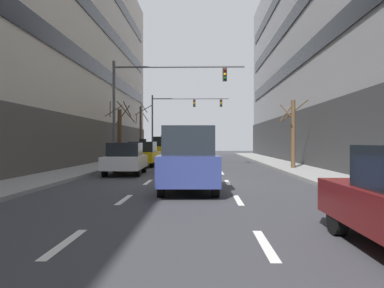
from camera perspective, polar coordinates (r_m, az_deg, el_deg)
ground_plane at (r=14.66m, az=-0.90°, el=-6.07°), size 120.00×120.00×0.00m
sidewalk_left at (r=16.08m, az=-23.06°, el=-5.28°), size 2.50×80.00×0.14m
sidewalk_right at (r=15.61m, az=21.97°, el=-5.44°), size 2.50×80.00×0.14m
lane_stripe_l1_s2 at (r=7.11m, az=-17.11°, el=-12.92°), size 0.16×2.00×0.01m
lane_stripe_l1_s3 at (r=11.88m, az=-9.32°, el=-7.56°), size 0.16×2.00×0.01m
lane_stripe_l1_s4 at (r=16.78m, az=-6.09°, el=-5.25°), size 0.16×2.00×0.01m
lane_stripe_l1_s5 at (r=21.73m, az=-4.34°, el=-3.98°), size 0.16×2.00×0.01m
lane_stripe_l1_s6 at (r=26.70m, az=-3.25°, el=-3.18°), size 0.16×2.00×0.01m
lane_stripe_l1_s7 at (r=31.67m, az=-2.49°, el=-2.63°), size 0.16×2.00×0.01m
lane_stripe_l1_s8 at (r=36.66m, az=-1.95°, el=-2.23°), size 0.16×2.00×0.01m
lane_stripe_l1_s9 at (r=41.65m, az=-1.53°, el=-1.93°), size 0.16×2.00×0.01m
lane_stripe_l1_s10 at (r=46.64m, az=-1.21°, el=-1.69°), size 0.16×2.00×0.01m
lane_stripe_l2_s2 at (r=6.83m, az=10.04°, el=-13.47°), size 0.16×2.00×0.01m
lane_stripe_l2_s3 at (r=11.71m, az=6.38°, el=-7.67°), size 0.16×2.00×0.01m
lane_stripe_l2_s4 at (r=16.66m, az=4.91°, el=-5.29°), size 0.16×2.00×0.01m
lane_stripe_l2_s5 at (r=21.64m, az=4.13°, el=-4.00°), size 0.16×2.00×0.01m
lane_stripe_l2_s6 at (r=26.62m, az=3.64°, el=-3.19°), size 0.16×2.00×0.01m
lane_stripe_l2_s7 at (r=31.61m, az=3.30°, el=-2.64°), size 0.16×2.00×0.01m
lane_stripe_l2_s8 at (r=36.60m, az=3.06°, el=-2.23°), size 0.16×2.00×0.01m
lane_stripe_l2_s9 at (r=41.60m, az=2.87°, el=-1.93°), size 0.16×2.00×0.01m
lane_stripe_l2_s10 at (r=46.59m, az=2.73°, el=-1.69°), size 0.16×2.00×0.01m
taxi_driving_0 at (r=31.01m, az=0.43°, el=-0.82°), size 1.96×4.30×2.22m
car_driving_1 at (r=13.47m, az=-0.49°, el=-2.14°), size 1.96×4.42×2.12m
taxi_driving_2 at (r=27.50m, az=-6.74°, el=-1.40°), size 1.95×4.42×1.82m
taxi_driving_3 at (r=22.53m, az=-0.25°, el=-1.73°), size 2.02×4.52×1.86m
car_driving_4 at (r=20.75m, az=-9.17°, el=-2.04°), size 1.89×4.26×1.58m
taxi_driving_5 at (r=38.49m, az=-3.97°, el=-0.56°), size 1.85×4.34×2.27m
traffic_signal_0 at (r=27.23m, az=-5.51°, el=7.06°), size 8.59×0.35×6.77m
traffic_signal_1 at (r=47.52m, az=-1.92°, el=4.44°), size 8.84×0.34×6.85m
street_tree_0 at (r=32.30m, az=-9.94°, el=1.54°), size 2.32×2.32×4.68m
street_tree_1 at (r=24.47m, az=13.72°, el=1.64°), size 1.78×1.70×3.98m
street_tree_2 at (r=42.92m, az=-7.06°, el=2.03°), size 1.91×1.90×5.58m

